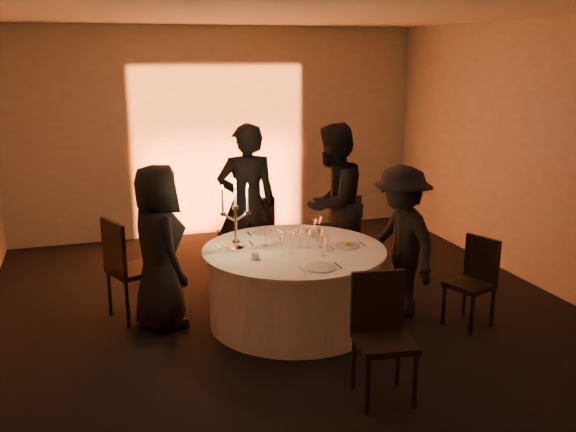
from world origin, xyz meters
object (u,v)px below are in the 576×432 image
object	(u,v)px
chair_front	(381,328)
guest_back_right	(333,204)
chair_back_left	(255,231)
banquet_table	(294,286)
guest_right	(401,242)
candelabra	(236,225)
guest_left	(158,247)
chair_back_right	(343,232)
chair_left	(126,263)
coffee_cup	(255,256)
chair_right	(475,277)
guest_back_left	(247,204)

from	to	relation	value
chair_front	guest_back_right	xyz separation A→B (m)	(0.60, 2.56, 0.37)
chair_back_left	guest_back_right	bearing A→B (deg)	152.31
banquet_table	guest_right	bearing A→B (deg)	-7.46
candelabra	guest_left	bearing A→B (deg)	164.90
chair_back_left	chair_back_right	size ratio (longest dim) A/B	1.01
chair_back_left	chair_left	bearing A→B (deg)	29.78
banquet_table	candelabra	distance (m)	0.85
chair_left	chair_back_right	xyz separation A→B (m)	(2.57, 0.56, -0.05)
guest_left	guest_right	xyz separation A→B (m)	(2.36, -0.47, -0.03)
guest_left	coffee_cup	xyz separation A→B (m)	(0.82, -0.54, -0.01)
banquet_table	chair_left	bearing A→B (deg)	159.48
chair_left	chair_back_right	size ratio (longest dim) A/B	1.08
chair_left	candelabra	size ratio (longest dim) A/B	1.46
guest_left	guest_right	bearing A→B (deg)	-115.63
guest_right	chair_right	bearing A→B (deg)	46.23
guest_left	candelabra	size ratio (longest dim) A/B	2.27
chair_front	guest_back_right	distance (m)	2.65
candelabra	chair_left	bearing A→B (deg)	155.91
banquet_table	candelabra	xyz separation A→B (m)	(-0.55, 0.13, 0.63)
chair_left	guest_back_left	size ratio (longest dim) A/B	0.56
banquet_table	chair_back_left	bearing A→B (deg)	90.43
guest_back_right	guest_right	world-z (taller)	guest_back_right
banquet_table	chair_back_right	world-z (taller)	chair_back_right
guest_back_right	candelabra	distance (m)	1.63
guest_back_right	coffee_cup	size ratio (longest dim) A/B	16.89
chair_right	guest_right	size ratio (longest dim) A/B	0.56
guest_back_right	guest_left	bearing A→B (deg)	-19.45
guest_back_left	coffee_cup	world-z (taller)	guest_back_left
chair_back_right	guest_back_left	distance (m)	1.21
chair_front	chair_back_left	bearing A→B (deg)	101.25
guest_right	candelabra	xyz separation A→B (m)	(-1.63, 0.27, 0.24)
chair_left	banquet_table	bearing A→B (deg)	-133.17
coffee_cup	candelabra	bearing A→B (deg)	106.23
guest_back_left	candelabra	distance (m)	1.25
banquet_table	coffee_cup	distance (m)	0.65
chair_back_right	coffee_cup	distance (m)	2.00
guest_left	guest_right	distance (m)	2.40
guest_back_left	chair_front	bearing A→B (deg)	103.26
chair_left	chair_back_left	distance (m)	1.79
chair_left	coffee_cup	xyz separation A→B (m)	(1.12, -0.80, 0.21)
chair_front	guest_back_left	bearing A→B (deg)	104.11
banquet_table	chair_back_left	world-z (taller)	chair_back_left
guest_left	candelabra	distance (m)	0.78
chair_front	chair_back_right	bearing A→B (deg)	80.73
chair_left	chair_back_left	world-z (taller)	chair_left
guest_back_left	guest_right	bearing A→B (deg)	136.45
chair_left	chair_back_right	bearing A→B (deg)	-100.31
coffee_cup	chair_left	bearing A→B (deg)	144.57
chair_right	guest_back_left	distance (m)	2.66
banquet_table	guest_right	size ratio (longest dim) A/B	1.15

